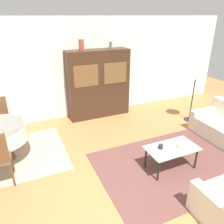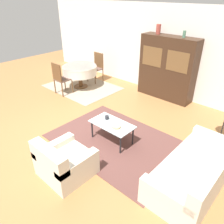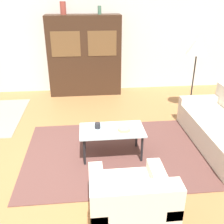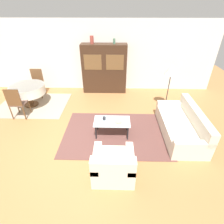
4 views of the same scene
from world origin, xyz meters
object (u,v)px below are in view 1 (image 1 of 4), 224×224
Objects in this scene: coffee_table at (172,150)px; display_cabinet at (98,84)px; floor_lamp at (196,73)px; bowl at (182,146)px; vase_tall at (81,45)px; vase_short at (111,45)px; cup at (161,147)px.

display_cabinet is at bearing 97.34° from coffee_table.
coffee_table is 0.52× the size of display_cabinet.
floor_lamp is at bearing 39.57° from coffee_table.
coffee_table is 5.12× the size of bowl.
vase_tall is at bearing 179.88° from display_cabinet.
vase_short is (-1.82, 1.36, 0.63)m from floor_lamp.
floor_lamp is 8.44× the size of vase_short.
display_cabinet is 1.16m from vase_tall.
vase_tall is (-0.80, 2.88, 1.61)m from coffee_table.
coffee_table is at bearing -90.19° from vase_short.
coffee_table is 10.91× the size of cup.
cup is 3.25m from vase_tall.
display_cabinet is 9.90× the size of bowl.
vase_short reaches higher than display_cabinet.
floor_lamp is at bearing -27.37° from vase_tall.
display_cabinet is 2.85m from cup.
vase_short is at bearing 0.14° from display_cabinet.
vase_tall reaches higher than cup.
bowl is 3.45m from vase_tall.
vase_tall reaches higher than vase_short.
bowl is at bearing -71.56° from vase_tall.
floor_lamp is 2.44m from bowl.
vase_short is (0.01, 2.88, 1.56)m from coffee_table.
display_cabinet reaches higher than coffee_table.
floor_lamp is 8.18× the size of bowl.
floor_lamp is 3.04m from vase_tall.
cup is (-2.05, -1.45, -0.84)m from floor_lamp.
vase_tall is at bearing 108.44° from bowl.
coffee_table is 3.53× the size of vase_tall.
vase_tall is 1.49× the size of vase_short.
bowl is at bearing -136.59° from floor_lamp.
bowl is (0.55, -2.93, -0.46)m from display_cabinet.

